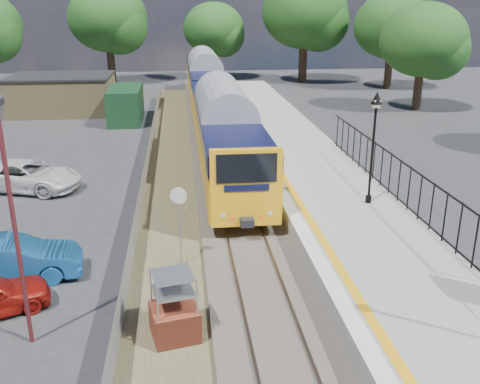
{
  "coord_description": "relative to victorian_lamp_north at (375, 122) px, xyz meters",
  "views": [
    {
      "loc": [
        -2.33,
        -14.06,
        8.73
      ],
      "look_at": [
        -0.2,
        4.8,
        2.0
      ],
      "focal_mm": 40.0,
      "sensor_mm": 36.0,
      "label": 1
    }
  ],
  "objects": [
    {
      "name": "ground",
      "position": [
        -5.3,
        -6.0,
        -4.3
      ],
      "size": [
        120.0,
        120.0,
        0.0
      ],
      "primitive_type": "plane",
      "color": "#2D2D30",
      "rests_on": "ground"
    },
    {
      "name": "track_bed",
      "position": [
        -5.77,
        3.67,
        -4.21
      ],
      "size": [
        5.9,
        80.0,
        0.29
      ],
      "color": "#473F38",
      "rests_on": "ground"
    },
    {
      "name": "platform",
      "position": [
        -1.1,
        2.0,
        -3.85
      ],
      "size": [
        5.0,
        70.0,
        0.9
      ],
      "primitive_type": "cube",
      "color": "gray",
      "rests_on": "ground"
    },
    {
      "name": "platform_edge",
      "position": [
        -3.16,
        2.0,
        -3.39
      ],
      "size": [
        0.9,
        70.0,
        0.01
      ],
      "color": "silver",
      "rests_on": "platform"
    },
    {
      "name": "victorian_lamp_north",
      "position": [
        0.0,
        0.0,
        0.0
      ],
      "size": [
        0.44,
        0.44,
        4.6
      ],
      "color": "black",
      "rests_on": "platform"
    },
    {
      "name": "palisade_fence",
      "position": [
        1.25,
        -3.76,
        -2.46
      ],
      "size": [
        0.12,
        26.0,
        2.0
      ],
      "color": "black",
      "rests_on": "platform"
    },
    {
      "name": "wire_fence",
      "position": [
        -9.5,
        6.0,
        -3.7
      ],
      "size": [
        0.06,
        52.0,
        1.2
      ],
      "color": "#999EA3",
      "rests_on": "ground"
    },
    {
      "name": "outbuilding",
      "position": [
        -16.21,
        25.21,
        -2.78
      ],
      "size": [
        10.8,
        10.1,
        3.12
      ],
      "color": "#988655",
      "rests_on": "ground"
    },
    {
      "name": "tree_line",
      "position": [
        -3.9,
        36.0,
        2.31
      ],
      "size": [
        56.8,
        43.8,
        11.88
      ],
      "color": "#332319",
      "rests_on": "ground"
    },
    {
      "name": "train",
      "position": [
        -5.3,
        18.91,
        -1.96
      ],
      "size": [
        2.82,
        40.83,
        3.51
      ],
      "color": "#F9AF16",
      "rests_on": "ground"
    },
    {
      "name": "brick_plinth",
      "position": [
        -7.99,
        -7.37,
        -3.34
      ],
      "size": [
        1.46,
        1.46,
        1.99
      ],
      "rotation": [
        0.0,
        0.0,
        0.21
      ],
      "color": "#943C25",
      "rests_on": "ground"
    },
    {
      "name": "speed_sign",
      "position": [
        -7.8,
        -3.05,
        -2.31
      ],
      "size": [
        0.57,
        0.19,
        2.91
      ],
      "rotation": [
        0.0,
        0.0,
        -0.27
      ],
      "color": "#999EA3",
      "rests_on": "ground"
    },
    {
      "name": "carpark_lamp",
      "position": [
        -11.89,
        -7.11,
        -0.5
      ],
      "size": [
        0.25,
        0.5,
        6.62
      ],
      "color": "#541C1F",
      "rests_on": "ground"
    },
    {
      "name": "car_blue",
      "position": [
        -13.36,
        -3.49,
        -3.56
      ],
      "size": [
        4.66,
        2.17,
        1.48
      ],
      "primitive_type": "imported",
      "rotation": [
        0.0,
        0.0,
        1.71
      ],
      "color": "#17518C",
      "rests_on": "ground"
    },
    {
      "name": "car_yellow",
      "position": [
        -13.6,
        -2.29,
        -3.75
      ],
      "size": [
        4.0,
        2.26,
        1.09
      ],
      "primitive_type": "imported",
      "rotation": [
        0.0,
        0.0,
        1.37
      ],
      "color": "gold",
      "rests_on": "ground"
    },
    {
      "name": "car_white",
      "position": [
        -15.22,
        5.88,
        -3.57
      ],
      "size": [
        5.75,
        3.91,
        1.46
      ],
      "primitive_type": "imported",
      "rotation": [
        0.0,
        0.0,
        1.26
      ],
      "color": "silver",
      "rests_on": "ground"
    }
  ]
}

